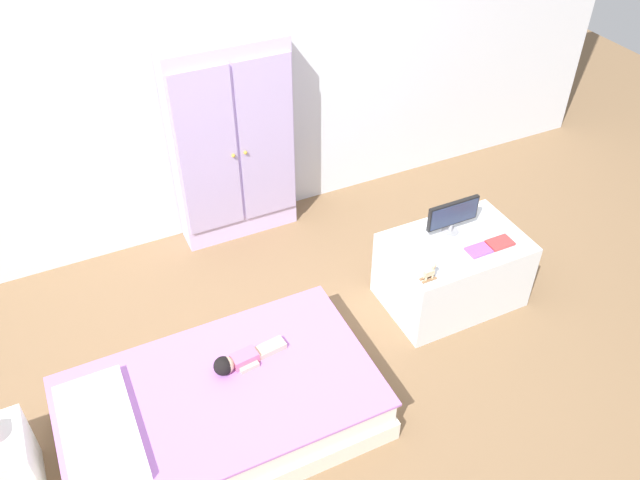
# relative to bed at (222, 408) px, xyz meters

# --- Properties ---
(ground_plane) EXTENTS (10.00, 10.00, 0.02)m
(ground_plane) POSITION_rel_bed_xyz_m (0.44, 0.06, -0.15)
(ground_plane) COLOR brown
(back_wall) EXTENTS (6.40, 0.05, 2.70)m
(back_wall) POSITION_rel_bed_xyz_m (0.44, 1.63, 1.21)
(back_wall) COLOR silver
(back_wall) RESTS_ON ground_plane
(bed) EXTENTS (1.53, 0.91, 0.28)m
(bed) POSITION_rel_bed_xyz_m (0.00, 0.00, 0.00)
(bed) COLOR silver
(bed) RESTS_ON ground_plane
(pillow) EXTENTS (0.32, 0.65, 0.05)m
(pillow) POSITION_rel_bed_xyz_m (-0.56, 0.00, 0.17)
(pillow) COLOR white
(pillow) RESTS_ON bed
(doll) EXTENTS (0.39, 0.14, 0.10)m
(doll) POSITION_rel_bed_xyz_m (0.13, 0.11, 0.18)
(doll) COLOR #D6668E
(doll) RESTS_ON bed
(wardrobe) EXTENTS (0.77, 0.25, 1.37)m
(wardrobe) POSITION_rel_bed_xyz_m (0.63, 1.48, 0.55)
(wardrobe) COLOR silver
(wardrobe) RESTS_ON ground_plane
(tv_stand) EXTENTS (0.80, 0.54, 0.45)m
(tv_stand) POSITION_rel_bed_xyz_m (1.56, 0.28, 0.09)
(tv_stand) COLOR silver
(tv_stand) RESTS_ON ground_plane
(tv_monitor) EXTENTS (0.33, 0.10, 0.22)m
(tv_monitor) POSITION_rel_bed_xyz_m (1.57, 0.37, 0.44)
(tv_monitor) COLOR #99999E
(tv_monitor) RESTS_ON tv_stand
(rocking_horse_toy) EXTENTS (0.09, 0.04, 0.11)m
(rocking_horse_toy) POSITION_rel_bed_xyz_m (1.23, 0.08, 0.36)
(rocking_horse_toy) COLOR #8E6642
(rocking_horse_toy) RESTS_ON tv_stand
(book_purple) EXTENTS (0.14, 0.10, 0.01)m
(book_purple) POSITION_rel_bed_xyz_m (1.62, 0.16, 0.32)
(book_purple) COLOR #8E51B2
(book_purple) RESTS_ON tv_stand
(book_red) EXTENTS (0.15, 0.10, 0.02)m
(book_red) POSITION_rel_bed_xyz_m (1.76, 0.16, 0.32)
(book_red) COLOR #CC3838
(book_red) RESTS_ON tv_stand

